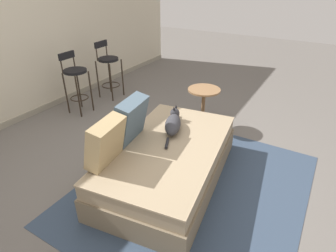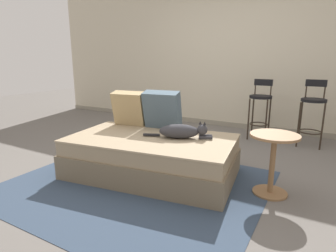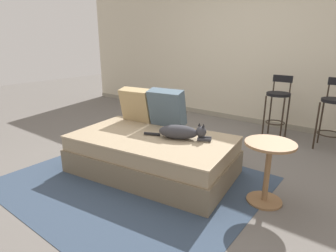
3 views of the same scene
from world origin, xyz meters
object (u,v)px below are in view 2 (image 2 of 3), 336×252
bar_stool_near_window (260,104)px  bar_stool_by_doorway (313,109)px  throw_pillow_corner (129,108)px  couch (152,156)px  side_table (273,156)px  throw_pillow_middle (162,110)px  cat (182,131)px

bar_stool_near_window → bar_stool_by_doorway: size_ratio=0.98×
throw_pillow_corner → couch: bearing=-32.0°
bar_stool_near_window → side_table: 1.96m
throw_pillow_corner → throw_pillow_middle: (0.44, 0.06, 0.01)m
bar_stool_near_window → throw_pillow_middle: bearing=-115.9°
couch → throw_pillow_corner: (-0.54, 0.34, 0.43)m
cat → bar_stool_near_window: size_ratio=0.76×
cat → bar_stool_by_doorway: 2.24m
cat → bar_stool_by_doorway: bar_stool_by_doorway is taller
couch → bar_stool_near_window: size_ratio=2.03×
throw_pillow_middle → bar_stool_near_window: size_ratio=0.50×
cat → side_table: 0.93m
bar_stool_by_doorway → side_table: bearing=-96.5°
throw_pillow_middle → couch: bearing=-75.9°
throw_pillow_middle → bar_stool_by_doorway: bar_stool_by_doorway is taller
couch → throw_pillow_corner: bearing=148.0°
throw_pillow_middle → side_table: throw_pillow_middle is taller
side_table → cat: bearing=-177.3°
couch → side_table: bearing=7.9°
cat → bar_stool_near_window: bar_stool_near_window is taller
couch → throw_pillow_middle: 0.60m
cat → throw_pillow_middle: bearing=146.2°
bar_stool_by_doorway → throw_pillow_corner: bearing=-139.1°
throw_pillow_corner → bar_stool_near_window: (1.24, 1.72, -0.08)m
bar_stool_near_window → bar_stool_by_doorway: bar_stool_by_doorway is taller
throw_pillow_corner → side_table: bearing=-5.4°
throw_pillow_middle → cat: bearing=-33.8°
bar_stool_by_doorway → side_table: size_ratio=1.63×
throw_pillow_corner → side_table: 1.79m
cat → side_table: cat is taller
bar_stool_by_doorway → bar_stool_near_window: bearing=180.0°
throw_pillow_middle → cat: (0.41, -0.27, -0.15)m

